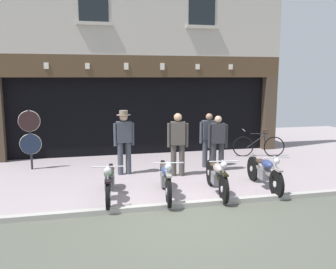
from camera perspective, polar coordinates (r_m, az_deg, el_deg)
ground at (r=6.50m, az=5.11°, el=-15.00°), size 21.61×22.00×0.18m
shop_facade at (r=13.74m, az=-5.10°, el=5.71°), size 9.91×4.42×6.75m
motorcycle_left at (r=7.83m, az=-9.31°, el=-7.31°), size 0.62×2.01×0.90m
motorcycle_center_left at (r=7.87m, az=-0.38°, el=-6.95°), size 0.62×1.98×0.92m
motorcycle_center at (r=8.15m, az=7.81°, el=-6.56°), size 0.62×1.92×0.90m
motorcycle_center_right at (r=8.74m, az=15.15°, el=-5.74°), size 0.62×1.96×0.90m
salesman_left at (r=9.63m, az=-7.04°, el=-0.67°), size 0.56×0.37×1.74m
shopkeeper_center at (r=9.43m, az=1.57°, el=-1.10°), size 0.55×0.29×1.68m
salesman_right at (r=10.44m, az=6.52°, el=-0.50°), size 0.56×0.25×1.58m
assistant_far_right at (r=10.05m, az=7.94°, el=-1.00°), size 0.56×0.27×1.56m
tyre_sign_pole at (r=10.77m, az=-21.18°, el=0.15°), size 0.60×0.06×1.71m
advert_board_near at (r=12.48m, az=2.37°, el=5.25°), size 0.76×0.03×0.94m
advert_board_far at (r=12.85m, az=7.60°, el=5.07°), size 0.81×0.03×0.89m
leaning_bicycle at (r=12.21m, az=14.30°, el=-1.71°), size 1.66×0.61×0.93m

